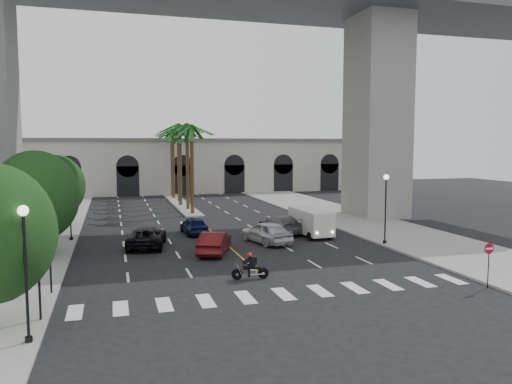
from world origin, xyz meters
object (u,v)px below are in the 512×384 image
lamp_post_left_near (25,262)px  car_b (214,243)px  motorcycle_rider (251,267)px  pedestrian_b (16,252)px  car_a (266,232)px  traffic_signal_far (50,246)px  lamp_post_left_far (70,201)px  cargo_van (311,221)px  car_e (194,225)px  car_c (147,237)px  car_d (280,224)px  do_not_enter_sign (489,255)px  lamp_post_right (386,203)px  traffic_signal_near (38,265)px

lamp_post_left_near → car_b: (9.90, 13.71, -2.44)m
motorcycle_rider → pedestrian_b: bearing=159.1°
car_a → car_b: car_a is taller
traffic_signal_far → motorcycle_rider: bearing=0.9°
lamp_post_left_far → cargo_van: (18.91, -2.90, -2.00)m
lamp_post_left_near → car_b: 17.09m
traffic_signal_far → car_e: 18.06m
car_b → pedestrian_b: pedestrian_b is taller
pedestrian_b → car_a: bearing=30.1°
car_c → pedestrian_b: pedestrian_b is taller
lamp_post_left_far → car_d: lamp_post_left_far is taller
traffic_signal_far → do_not_enter_sign: bearing=-12.7°
motorcycle_rider → car_d: size_ratio=0.39×
lamp_post_right → car_b: bearing=176.8°
car_a → traffic_signal_far: bearing=18.5°
car_b → car_c: 5.65m
lamp_post_right → do_not_enter_sign: (-0.66, -11.49, -1.47)m
lamp_post_left_far → do_not_enter_sign: (22.14, -19.49, -1.47)m
do_not_enter_sign → car_c: bearing=136.9°
car_b → car_d: (7.02, 6.42, 0.00)m
car_a → car_e: 7.19m
traffic_signal_near → car_e: 21.53m
lamp_post_right → do_not_enter_sign: 11.60m
cargo_van → traffic_signal_near: bearing=-143.1°
car_e → do_not_enter_sign: 23.68m
car_a → do_not_enter_sign: bearing=101.9°
car_a → car_b: size_ratio=1.06×
car_a → car_d: size_ratio=0.93×
car_a → car_e: bearing=-64.7°
motorcycle_rider → car_c: motorcycle_rider is taller
lamp_post_left_near → lamp_post_right: same height
cargo_van → do_not_enter_sign: (3.23, -16.59, 0.53)m
traffic_signal_near → car_a: bearing=43.7°
lamp_post_left_near → car_d: (16.92, 20.13, -2.43)m
lamp_post_left_far → car_e: lamp_post_left_far is taller
car_e → cargo_van: bearing=154.7°
lamp_post_right → traffic_signal_near: (-22.70, -10.50, -0.71)m
lamp_post_right → do_not_enter_sign: lamp_post_right is taller
lamp_post_left_far → car_e: (9.75, 0.67, -2.48)m
car_a → car_b: bearing=13.4°
lamp_post_right → cargo_van: bearing=127.3°
car_a → cargo_van: (4.45, 1.86, 0.36)m
lamp_post_left_near → car_a: size_ratio=1.06×
pedestrian_b → do_not_enter_sign: size_ratio=0.65×
car_e → pedestrian_b: size_ratio=2.75×
car_c → lamp_post_left_far: bearing=-23.4°
motorcycle_rider → car_a: 10.34m
car_c → do_not_enter_sign: bearing=146.6°
lamp_post_left_far → car_c: lamp_post_left_far is taller
lamp_post_left_near → traffic_signal_near: lamp_post_left_near is taller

